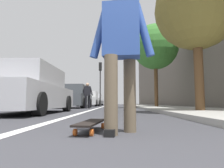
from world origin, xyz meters
TOP-DOWN VIEW (x-y plane):
  - ground_plane at (10.00, 0.00)m, footprint 80.00×80.00m
  - lane_stripe_white at (20.00, 1.05)m, footprint 52.00×0.16m
  - sidewalk_curb at (18.00, -3.03)m, footprint 52.00×3.20m
  - building_facade at (22.00, -5.65)m, footprint 40.00×1.20m
  - skateboard at (1.12, 0.22)m, footprint 0.86×0.30m
  - skater_person at (0.97, -0.12)m, footprint 0.44×0.72m
  - parked_car_near at (5.08, 2.63)m, footprint 4.48×1.86m
  - parked_car_mid at (12.01, 2.67)m, footprint 4.21×1.92m
  - parked_car_far at (18.95, 2.65)m, footprint 4.12×1.98m
  - parked_car_end at (24.79, 2.67)m, footprint 4.46×2.05m
  - traffic_light at (18.17, 1.45)m, footprint 0.33×0.28m
  - street_tree_near at (4.99, -2.63)m, footprint 2.61×2.61m
  - street_tree_mid at (11.59, -2.63)m, footprint 2.95×2.95m
  - pedestrian_distant at (10.88, 1.65)m, footprint 0.43×0.67m

SIDE VIEW (x-z plane):
  - ground_plane at x=10.00m, z-range 0.00..0.00m
  - lane_stripe_white at x=20.00m, z-range 0.00..0.01m
  - sidewalk_curb at x=18.00m, z-range 0.00..0.11m
  - skateboard at x=1.12m, z-range 0.04..0.15m
  - parked_car_near at x=5.08m, z-range -0.04..1.42m
  - parked_car_mid at x=12.01m, z-range -0.03..1.44m
  - parked_car_far at x=18.95m, z-range -0.03..1.45m
  - parked_car_end at x=24.79m, z-range -0.03..1.46m
  - pedestrian_distant at x=10.88m, z-range 0.11..1.65m
  - skater_person at x=0.97m, z-range 0.12..1.76m
  - traffic_light at x=18.17m, z-range 0.82..5.09m
  - street_tree_near at x=4.99m, z-range 0.98..5.61m
  - street_tree_mid at x=11.59m, z-range 1.23..6.67m
  - building_facade at x=22.00m, z-range 0.00..10.05m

